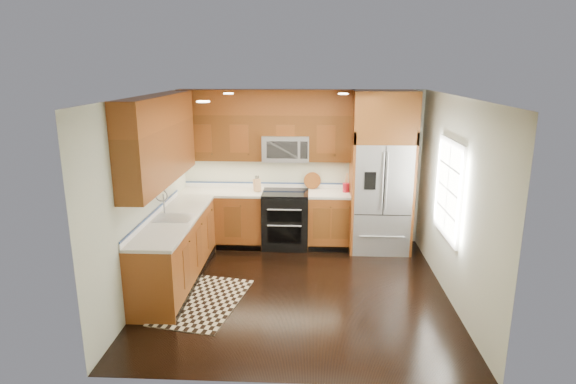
{
  "coord_description": "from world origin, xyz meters",
  "views": [
    {
      "loc": [
        0.18,
        -6.0,
        2.96
      ],
      "look_at": [
        -0.15,
        0.6,
        1.23
      ],
      "focal_mm": 30.0,
      "sensor_mm": 36.0,
      "label": 1
    }
  ],
  "objects_px": {
    "range": "(286,219)",
    "knife_block": "(257,185)",
    "rug": "(204,301)",
    "utensil_crock": "(346,186)",
    "refrigerator": "(381,172)"
  },
  "relations": [
    {
      "from": "knife_block",
      "to": "utensil_crock",
      "type": "height_order",
      "value": "utensil_crock"
    },
    {
      "from": "rug",
      "to": "knife_block",
      "type": "distance_m",
      "value": 2.4
    },
    {
      "from": "rug",
      "to": "utensil_crock",
      "type": "distance_m",
      "value": 3.08
    },
    {
      "from": "range",
      "to": "rug",
      "type": "height_order",
      "value": "range"
    },
    {
      "from": "refrigerator",
      "to": "utensil_crock",
      "type": "height_order",
      "value": "refrigerator"
    },
    {
      "from": "range",
      "to": "utensil_crock",
      "type": "bearing_deg",
      "value": 4.45
    },
    {
      "from": "utensil_crock",
      "to": "knife_block",
      "type": "bearing_deg",
      "value": -178.73
    },
    {
      "from": "range",
      "to": "knife_block",
      "type": "xyz_separation_m",
      "value": [
        -0.48,
        0.05,
        0.58
      ]
    },
    {
      "from": "range",
      "to": "rug",
      "type": "bearing_deg",
      "value": -114.74
    },
    {
      "from": "range",
      "to": "refrigerator",
      "type": "height_order",
      "value": "refrigerator"
    },
    {
      "from": "rug",
      "to": "utensil_crock",
      "type": "xyz_separation_m",
      "value": [
        1.95,
        2.14,
        1.04
      ]
    },
    {
      "from": "rug",
      "to": "utensil_crock",
      "type": "height_order",
      "value": "utensil_crock"
    },
    {
      "from": "utensil_crock",
      "to": "range",
      "type": "bearing_deg",
      "value": -175.55
    },
    {
      "from": "range",
      "to": "knife_block",
      "type": "bearing_deg",
      "value": 174.56
    },
    {
      "from": "range",
      "to": "refrigerator",
      "type": "xyz_separation_m",
      "value": [
        1.55,
        -0.04,
        0.83
      ]
    }
  ]
}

